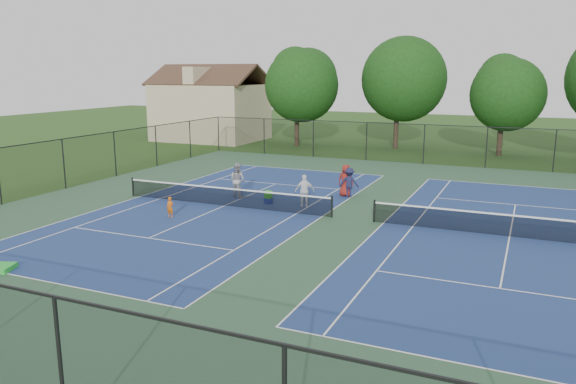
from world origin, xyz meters
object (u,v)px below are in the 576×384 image
at_px(tree_back_a, 297,81).
at_px(ball_hopper, 268,194).
at_px(child_player, 170,207).
at_px(clapboard_house, 211,109).
at_px(ball_crate, 268,201).
at_px(tree_back_b, 398,75).
at_px(tree_back_c, 504,89).
at_px(bystander_b, 349,182).
at_px(bystander_c, 346,180).
at_px(instructor, 238,180).
at_px(bystander_a, 305,191).

relative_size(tree_back_a, ball_hopper, 22.56).
bearing_deg(child_player, clapboard_house, 117.11).
bearing_deg(ball_crate, ball_hopper, 0.00).
height_order(tree_back_b, ball_crate, tree_back_b).
bearing_deg(tree_back_c, bystander_b, -108.17).
bearing_deg(ball_crate, bystander_c, 46.90).
height_order(bystander_b, bystander_c, bystander_c).
bearing_deg(tree_back_a, child_player, -79.98).
distance_m(tree_back_b, bystander_b, 22.20).
bearing_deg(instructor, tree_back_a, -60.42).
height_order(child_player, bystander_b, bystander_b).
xyz_separation_m(instructor, ball_crate, (2.26, -0.76, -0.82)).
bearing_deg(instructor, clapboard_house, -40.50).
bearing_deg(bystander_c, instructor, 25.04).
bearing_deg(bystander_b, tree_back_c, -117.13).
height_order(tree_back_c, instructor, tree_back_c).
relative_size(bystander_a, ball_hopper, 4.19).
relative_size(clapboard_house, bystander_a, 6.35).
relative_size(tree_back_b, tree_back_c, 1.19).
xyz_separation_m(instructor, bystander_b, (5.71, 2.55, -0.14)).
distance_m(tree_back_a, instructor, 23.13).
distance_m(clapboard_house, instructor, 27.77).
distance_m(ball_crate, ball_hopper, 0.36).
xyz_separation_m(bystander_b, ball_hopper, (-3.45, -3.31, -0.33)).
bearing_deg(ball_hopper, tree_back_b, 87.41).
bearing_deg(bystander_c, ball_hopper, 46.00).
height_order(clapboard_house, instructor, clapboard_house).
height_order(child_player, bystander_c, bystander_c).
distance_m(instructor, bystander_c, 6.07).
bearing_deg(instructor, bystander_a, -172.69).
relative_size(bystander_c, ball_hopper, 4.49).
distance_m(child_player, bystander_c, 10.12).
height_order(tree_back_a, clapboard_house, tree_back_a).
bearing_deg(tree_back_b, ball_crate, -92.59).
relative_size(tree_back_b, instructor, 5.15).
height_order(child_player, ball_hopper, child_player).
xyz_separation_m(tree_back_b, ball_crate, (-1.11, -24.62, -6.44)).
bearing_deg(ball_hopper, bystander_a, 4.89).
bearing_deg(tree_back_b, instructor, -98.05).
bearing_deg(bystander_c, clapboard_house, -44.68).
bearing_deg(tree_back_c, clapboard_house, -180.00).
xyz_separation_m(tree_back_b, clapboard_house, (-19.00, -1.00, -3.50)).
distance_m(clapboard_house, child_player, 31.88).
relative_size(tree_back_a, ball_crate, 24.58).
distance_m(tree_back_c, ball_crate, 26.24).
bearing_deg(bystander_c, bystander_a, 69.13).
distance_m(tree_back_b, bystander_a, 25.13).
height_order(tree_back_b, tree_back_c, tree_back_b).
bearing_deg(child_player, ball_hopper, 54.88).
bearing_deg(instructor, child_player, 96.19).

